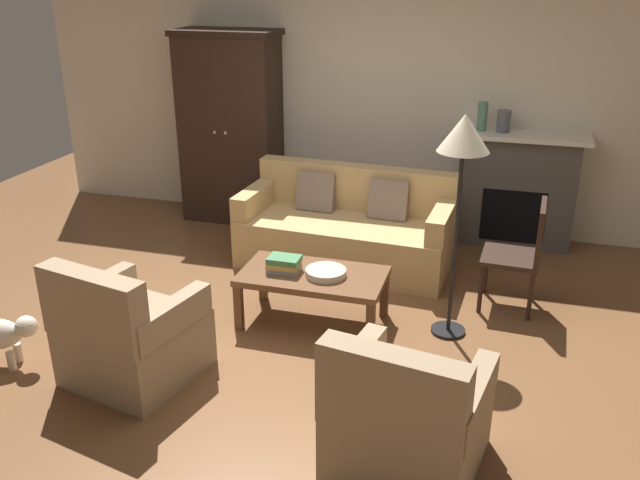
# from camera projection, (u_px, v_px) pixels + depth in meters

# --- Properties ---
(ground_plane) EXTENTS (9.60, 9.60, 0.00)m
(ground_plane) POSITION_uv_depth(u_px,v_px,m) (292.00, 331.00, 5.10)
(ground_plane) COLOR brown
(back_wall) EXTENTS (7.20, 0.10, 2.80)m
(back_wall) POSITION_uv_depth(u_px,v_px,m) (368.00, 91.00, 6.84)
(back_wall) COLOR silver
(back_wall) RESTS_ON ground
(fireplace) EXTENTS (1.26, 0.48, 1.12)m
(fireplace) POSITION_uv_depth(u_px,v_px,m) (516.00, 188.00, 6.53)
(fireplace) COLOR #4C4947
(fireplace) RESTS_ON ground
(armoire) EXTENTS (1.06, 0.57, 2.00)m
(armoire) POSITION_uv_depth(u_px,v_px,m) (231.00, 127.00, 7.06)
(armoire) COLOR black
(armoire) RESTS_ON ground
(couch) EXTENTS (1.96, 0.96, 0.86)m
(couch) POSITION_uv_depth(u_px,v_px,m) (347.00, 230.00, 6.18)
(couch) COLOR tan
(couch) RESTS_ON ground
(coffee_table) EXTENTS (1.10, 0.60, 0.42)m
(coffee_table) POSITION_uv_depth(u_px,v_px,m) (313.00, 280.00, 5.10)
(coffee_table) COLOR brown
(coffee_table) RESTS_ON ground
(fruit_bowl) EXTENTS (0.31, 0.31, 0.05)m
(fruit_bowl) POSITION_uv_depth(u_px,v_px,m) (326.00, 273.00, 5.03)
(fruit_bowl) COLOR beige
(fruit_bowl) RESTS_ON coffee_table
(book_stack) EXTENTS (0.25, 0.18, 0.12)m
(book_stack) POSITION_uv_depth(u_px,v_px,m) (284.00, 264.00, 5.08)
(book_stack) COLOR gray
(book_stack) RESTS_ON coffee_table
(mantel_vase_jade) EXTENTS (0.09, 0.09, 0.27)m
(mantel_vase_jade) POSITION_uv_depth(u_px,v_px,m) (482.00, 117.00, 6.35)
(mantel_vase_jade) COLOR slate
(mantel_vase_jade) RESTS_ON fireplace
(mantel_vase_slate) EXTENTS (0.13, 0.13, 0.21)m
(mantel_vase_slate) POSITION_uv_depth(u_px,v_px,m) (504.00, 121.00, 6.31)
(mantel_vase_slate) COLOR #565B66
(mantel_vase_slate) RESTS_ON fireplace
(armchair_near_left) EXTENTS (0.91, 0.91, 0.88)m
(armchair_near_left) POSITION_uv_depth(u_px,v_px,m) (129.00, 336.00, 4.42)
(armchair_near_left) COLOR #997F60
(armchair_near_left) RESTS_ON ground
(armchair_near_right) EXTENTS (0.89, 0.89, 0.88)m
(armchair_near_right) POSITION_uv_depth(u_px,v_px,m) (406.00, 421.00, 3.60)
(armchair_near_right) COLOR #997F60
(armchair_near_right) RESTS_ON ground
(side_chair_wooden) EXTENTS (0.46, 0.46, 0.90)m
(side_chair_wooden) POSITION_uv_depth(u_px,v_px,m) (523.00, 249.00, 5.27)
(side_chair_wooden) COLOR black
(side_chair_wooden) RESTS_ON ground
(floor_lamp) EXTENTS (0.36, 0.36, 1.67)m
(floor_lamp) POSITION_uv_depth(u_px,v_px,m) (463.00, 147.00, 4.55)
(floor_lamp) COLOR black
(floor_lamp) RESTS_ON ground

